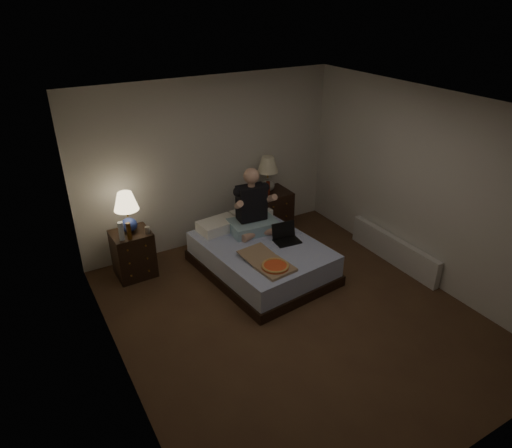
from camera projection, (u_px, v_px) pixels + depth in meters
floor at (293, 315)px, 5.53m from camera, size 4.00×4.50×0.00m
ceiling at (303, 109)px, 4.39m from camera, size 4.00×4.50×0.00m
wall_back at (210, 163)px, 6.69m from camera, size 4.00×0.00×2.50m
wall_front at (479, 350)px, 3.23m from camera, size 4.00×0.00×2.50m
wall_left at (113, 276)px, 4.07m from camera, size 0.00×4.50×2.50m
wall_right at (426, 188)px, 5.85m from camera, size 0.00×4.50×2.50m
bed at (261, 258)px, 6.29m from camera, size 1.52×1.92×0.45m
nightstand_left at (133, 254)px, 6.19m from camera, size 0.51×0.47×0.65m
nightstand_right at (271, 213)px, 7.25m from camera, size 0.56×0.51×0.73m
lamp_left at (127, 212)px, 5.95m from camera, size 0.33×0.33×0.56m
lamp_right at (268, 174)px, 6.98m from camera, size 0.39×0.39×0.56m
water_bottle at (121, 231)px, 5.81m from camera, size 0.07×0.07×0.25m
soda_can at (147, 230)px, 5.99m from camera, size 0.07×0.07×0.10m
beer_bottle_left at (129, 231)px, 5.84m from camera, size 0.06×0.06×0.23m
beer_bottle_right at (268, 189)px, 6.88m from camera, size 0.06×0.06×0.23m
person at (253, 201)px, 6.31m from camera, size 0.71×0.58×0.93m
laptop at (287, 234)px, 6.18m from camera, size 0.37×0.31×0.24m
pizza_box at (275, 267)px, 5.61m from camera, size 0.48×0.80×0.08m
radiator at (393, 250)px, 6.53m from camera, size 0.10×1.60×0.40m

